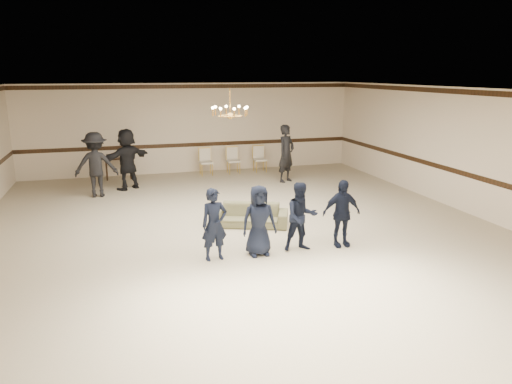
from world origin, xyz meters
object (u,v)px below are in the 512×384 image
adult_left (96,165)px  console_table (119,168)px  chandelier (230,102)px  boy_c (301,217)px  boy_d (341,213)px  banquet_chair_right (260,159)px  adult_right (286,154)px  boy_b (259,221)px  banquet_chair_left (206,162)px  boy_a (214,224)px  settee (250,215)px  banquet_chair_mid (233,161)px  adult_mid (127,159)px

adult_left → console_table: adult_left is taller
chandelier → boy_c: (0.84, -2.63, -2.16)m
chandelier → adult_left: bearing=136.1°
boy_d → banquet_chair_right: bearing=86.4°
chandelier → adult_right: 4.80m
chandelier → boy_b: size_ratio=0.66×
boy_d → banquet_chair_left: bearing=100.8°
chandelier → banquet_chair_left: size_ratio=1.00×
boy_d → banquet_chair_right: (0.60, 7.89, -0.25)m
boy_d → banquet_chair_right: 7.92m
chandelier → adult_left: 4.95m
chandelier → boy_a: (-0.96, -2.63, -2.16)m
chandelier → banquet_chair_right: 6.24m
boy_a → adult_left: adult_left is taller
settee → banquet_chair_left: size_ratio=1.90×
chandelier → banquet_chair_mid: chandelier is taller
boy_c → adult_mid: size_ratio=0.75×
banquet_chair_right → boy_c: bearing=-100.4°
boy_c → boy_d: size_ratio=1.00×
boy_c → adult_right: adult_right is taller
boy_c → adult_mid: 7.26m
boy_d → settee: 2.41m
boy_d → adult_left: adult_left is taller
chandelier → adult_right: size_ratio=0.49×
chandelier → console_table: 6.57m
adult_left → banquet_chair_mid: size_ratio=2.03×
adult_right → banquet_chair_mid: size_ratio=2.03×
adult_mid → banquet_chair_left: (2.73, 1.39, -0.48)m
banquet_chair_right → adult_mid: bearing=-163.2°
banquet_chair_right → adult_right: bearing=-77.9°
adult_left → banquet_chair_left: bearing=-146.1°
banquet_chair_right → banquet_chair_mid: bearing=-179.6°
boy_b → banquet_chair_left: (0.40, 7.89, -0.25)m
banquet_chair_left → adult_mid: bearing=-156.7°
boy_a → adult_mid: bearing=94.6°
banquet_chair_right → console_table: size_ratio=1.06×
boy_b → banquet_chair_mid: size_ratio=1.52×
boy_c → console_table: size_ratio=1.61×
boy_b → banquet_chair_mid: (1.40, 7.89, -0.25)m
banquet_chair_mid → adult_right: bearing=-53.0°
boy_d → settee: size_ratio=0.80×
boy_d → adult_right: adult_right is taller
chandelier → boy_c: 3.51m
settee → adult_mid: 5.39m
banquet_chair_right → adult_left: bearing=-159.2°
banquet_chair_left → banquet_chair_mid: bearing=-3.8°
adult_left → banquet_chair_right: 6.03m
boy_d → banquet_chair_mid: bearing=93.7°
adult_right → banquet_chair_right: bearing=68.9°
settee → adult_mid: size_ratio=0.94×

